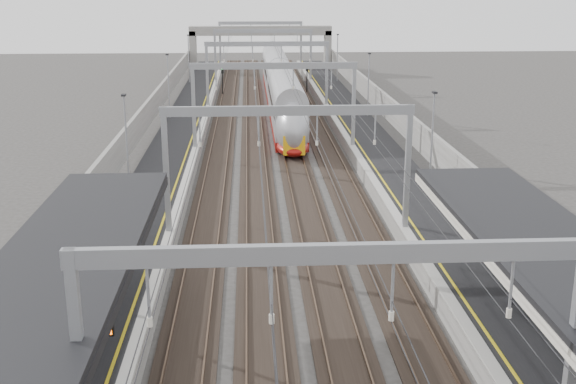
{
  "coord_description": "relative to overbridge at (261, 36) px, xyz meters",
  "views": [
    {
      "loc": [
        -1.98,
        -14.27,
        13.72
      ],
      "look_at": [
        0.0,
        21.97,
        3.04
      ],
      "focal_mm": 45.0,
      "sensor_mm": 36.0,
      "label": 1
    }
  ],
  "objects": [
    {
      "name": "wall_left",
      "position": [
        -11.2,
        -55.0,
        -3.71
      ],
      "size": [
        0.3,
        120.0,
        3.2
      ],
      "primitive_type": "cube",
      "color": "gray",
      "rests_on": "ground"
    },
    {
      "name": "wall_right",
      "position": [
        11.2,
        -55.0,
        -3.71
      ],
      "size": [
        0.3,
        120.0,
        3.2
      ],
      "primitive_type": "cube",
      "color": "gray",
      "rests_on": "ground"
    },
    {
      "name": "overbridge",
      "position": [
        0.0,
        0.0,
        0.0
      ],
      "size": [
        22.0,
        2.2,
        6.9
      ],
      "color": "gray",
      "rests_on": "ground"
    },
    {
      "name": "bench",
      "position": [
        8.96,
        -88.46,
        -3.79
      ],
      "size": [
        1.02,
        1.72,
        0.86
      ],
      "color": "black",
      "rests_on": "platform_right"
    },
    {
      "name": "signal_red_near",
      "position": [
        3.2,
        -31.64,
        -2.89
      ],
      "size": [
        0.32,
        0.32,
        3.48
      ],
      "color": "black",
      "rests_on": "ground"
    },
    {
      "name": "signal_red_far",
      "position": [
        5.4,
        -23.2,
        -2.89
      ],
      "size": [
        0.32,
        0.32,
        3.48
      ],
      "color": "black",
      "rests_on": "ground"
    },
    {
      "name": "train",
      "position": [
        1.5,
        -36.14,
        -3.18
      ],
      "size": [
        2.75,
        50.05,
        4.34
      ],
      "color": "maroon",
      "rests_on": "ground"
    },
    {
      "name": "platform_right",
      "position": [
        8.0,
        -55.0,
        -4.81
      ],
      "size": [
        4.0,
        120.0,
        1.0
      ],
      "primitive_type": "cube",
      "color": "black",
      "rests_on": "ground"
    },
    {
      "name": "canopy_left",
      "position": [
        -8.02,
        -97.01,
        -0.22
      ],
      "size": [
        4.4,
        30.0,
        4.24
      ],
      "color": "black",
      "rests_on": "platform_left"
    },
    {
      "name": "tracks",
      "position": [
        0.0,
        -55.0,
        -5.26
      ],
      "size": [
        11.4,
        140.0,
        0.2
      ],
      "color": "black",
      "rests_on": "ground"
    },
    {
      "name": "overhead_line",
      "position": [
        0.0,
        -48.38,
        0.83
      ],
      "size": [
        13.0,
        140.0,
        6.6
      ],
      "color": "gray",
      "rests_on": "platform_left"
    },
    {
      "name": "platform_left",
      "position": [
        -8.0,
        -55.0,
        -4.81
      ],
      "size": [
        4.0,
        120.0,
        1.0
      ],
      "primitive_type": "cube",
      "color": "black",
      "rests_on": "ground"
    },
    {
      "name": "signal_green",
      "position": [
        -5.2,
        -24.92,
        -2.89
      ],
      "size": [
        0.32,
        0.32,
        3.48
      ],
      "color": "black",
      "rests_on": "ground"
    }
  ]
}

